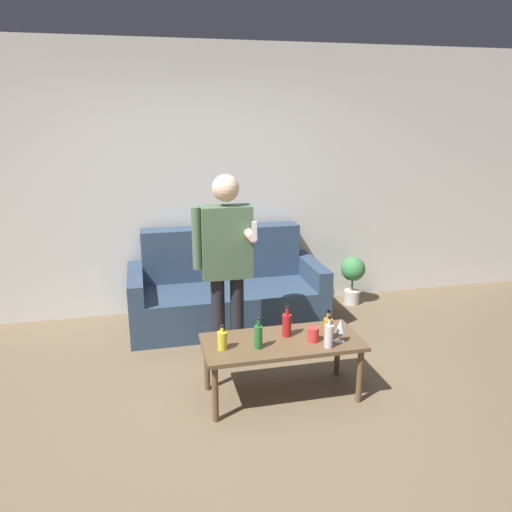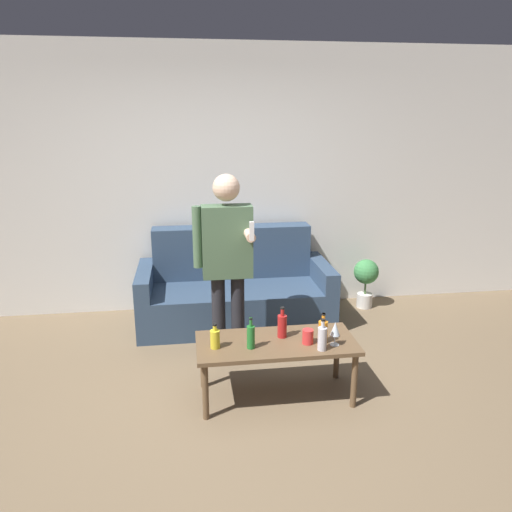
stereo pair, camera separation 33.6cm
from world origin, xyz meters
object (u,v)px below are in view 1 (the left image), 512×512
Objects in this scene: couch at (226,291)px; coffee_table at (282,347)px; person_standing_front at (226,257)px; bottle_orange at (328,328)px.

couch reaches higher than coffee_table.
couch is at bearing 96.07° from coffee_table.
person_standing_front reaches higher than couch.
bottle_orange reaches higher than coffee_table.
coffee_table is (0.16, -1.47, 0.08)m from couch.
coffee_table is 0.84m from person_standing_front.
couch is 1.62m from bottle_orange.
bottle_orange is (0.33, -0.06, 0.14)m from coffee_table.
bottle_orange is (0.48, -1.54, 0.22)m from couch.
person_standing_front is at bearing 117.88° from coffee_table.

